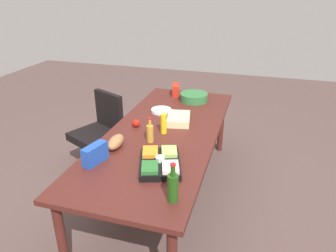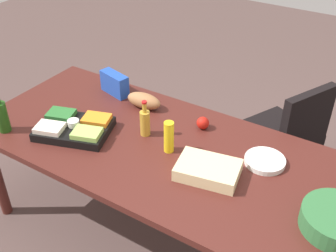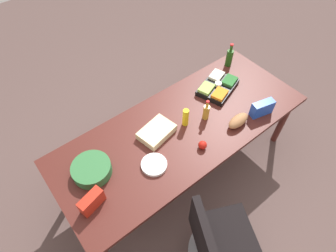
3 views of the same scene
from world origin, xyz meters
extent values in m
plane|color=brown|center=(0.00, 0.00, 0.00)|extent=(10.00, 10.00, 0.00)
cube|color=#4B1D18|center=(0.00, 0.00, 0.72)|extent=(2.48, 1.00, 0.04)
cylinder|color=#4B1D18|center=(-1.15, -0.41, 0.35)|extent=(0.07, 0.07, 0.70)
cylinder|color=#4B1D18|center=(1.15, -0.41, 0.35)|extent=(0.07, 0.07, 0.70)
cylinder|color=#4B1D18|center=(-1.15, 0.41, 0.35)|extent=(0.07, 0.07, 0.70)
cylinder|color=gray|center=(-0.31, -0.92, 0.03)|extent=(0.56, 0.56, 0.05)
cylinder|color=gray|center=(-0.31, -0.92, 0.23)|extent=(0.06, 0.06, 0.37)
cube|color=black|center=(-0.31, -0.92, 0.42)|extent=(0.64, 0.64, 0.09)
cube|color=black|center=(-0.51, -0.83, 0.67)|extent=(0.24, 0.42, 0.42)
cylinder|color=white|center=(-0.46, -0.17, 0.76)|extent=(0.27, 0.27, 0.03)
cylinder|color=gold|center=(0.24, -0.05, 0.82)|extent=(0.08, 0.08, 0.15)
cylinder|color=gold|center=(0.24, -0.05, 0.93)|extent=(0.03, 0.03, 0.06)
cylinder|color=red|center=(0.24, -0.05, 0.96)|extent=(0.04, 0.04, 0.01)
cylinder|color=#1F4C14|center=(0.98, 0.37, 0.84)|extent=(0.09, 0.09, 0.19)
cylinder|color=#1F4C14|center=(0.98, 0.37, 0.97)|extent=(0.04, 0.04, 0.07)
cylinder|color=red|center=(0.98, 0.37, 1.01)|extent=(0.05, 0.05, 0.01)
cylinder|color=yellow|center=(0.04, 0.01, 0.84)|extent=(0.07, 0.07, 0.19)
ellipsoid|color=#A26C43|center=(0.42, -0.29, 0.79)|extent=(0.25, 0.12, 0.10)
cube|color=red|center=(-1.03, -0.16, 0.81)|extent=(0.21, 0.13, 0.14)
cube|color=black|center=(0.61, 0.16, 0.77)|extent=(0.49, 0.42, 0.05)
cube|color=orange|center=(0.52, 0.05, 0.81)|extent=(0.19, 0.16, 0.03)
cube|color=#2A6B2F|center=(0.74, 0.13, 0.81)|extent=(0.19, 0.16, 0.03)
cube|color=#9CCC5C|center=(0.47, 0.19, 0.81)|extent=(0.19, 0.16, 0.03)
cube|color=beige|center=(0.69, 0.27, 0.81)|extent=(0.19, 0.16, 0.03)
cylinder|color=white|center=(0.61, 0.16, 0.81)|extent=(0.09, 0.09, 0.04)
cylinder|color=#306B39|center=(-0.89, 0.09, 0.79)|extent=(0.33, 0.33, 0.09)
sphere|color=red|center=(-0.02, -0.29, 0.78)|extent=(0.09, 0.09, 0.08)
cube|color=beige|center=(-0.24, 0.08, 0.78)|extent=(0.36, 0.28, 0.07)
cube|color=blue|center=(0.69, -0.34, 0.82)|extent=(0.23, 0.13, 0.15)
camera|label=1|loc=(2.58, 0.81, 2.04)|focal=33.91mm
camera|label=2|loc=(-0.93, 1.57, 2.17)|focal=44.14mm
camera|label=3|loc=(-1.12, -1.20, 2.80)|focal=30.14mm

